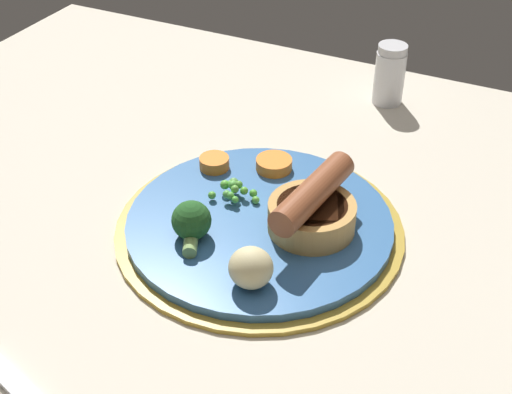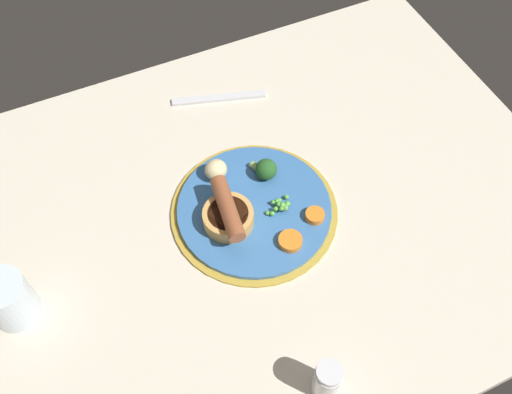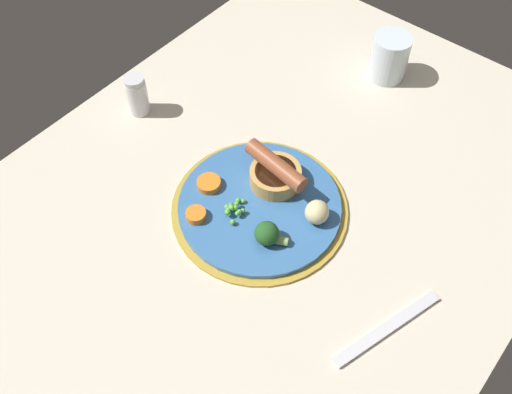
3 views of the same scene
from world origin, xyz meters
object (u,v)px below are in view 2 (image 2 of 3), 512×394
Objects in this scene: fork at (219,98)px; dinner_plate at (254,210)px; broccoli_floret_near at (265,169)px; carrot_slice_1 at (290,241)px; drinking_glass at (8,299)px; carrot_slice_2 at (315,216)px; salt_shaker at (327,380)px; pea_pile at (281,205)px; potato_chunk_0 at (216,170)px; sausage_pudding at (228,215)px.

dinner_plate is at bearing 97.37° from fork.
broccoli_floret_near reaches higher than carrot_slice_1.
broccoli_floret_near is 0.58× the size of drinking_glass.
salt_shaker is at bearing 65.27° from carrot_slice_2.
pea_pile is 43.35cm from drinking_glass.
dinner_plate is at bearing -95.93° from salt_shaker.
broccoli_floret_near is 8.39cm from potato_chunk_0.
potato_chunk_0 reaches higher than carrot_slice_2.
salt_shaker reaches higher than fork.
broccoli_floret_near is at bearing -171.50° from drinking_glass.
pea_pile is at bearing 105.66° from fork.
carrot_slice_1 is (-2.40, 8.48, 1.43)cm from dinner_plate.
drinking_glass is (43.95, 27.67, 4.05)cm from fork.
pea_pile reaches higher than carrot_slice_1.
potato_chunk_0 reaches higher than pea_pile.
salt_shaker is (6.96, 28.41, 1.37)cm from pea_pile.
carrot_slice_2 is at bearing -114.73° from salt_shaker.
carrot_slice_2 is (-4.35, 3.85, -0.39)cm from pea_pile.
pea_pile is 6.59cm from carrot_slice_1.
sausage_pudding is (4.98, 0.85, 3.08)cm from dinner_plate.
pea_pile is (-8.78, 1.20, -1.23)cm from sausage_pudding.
potato_chunk_0 is 1.22× the size of carrot_slice_2.
carrot_slice_1 reaches higher than dinner_plate.
dinner_plate is at bearing 111.12° from potato_chunk_0.
salt_shaker reaches higher than sausage_pudding.
carrot_slice_1 is at bearing 77.70° from pea_pile.
sausage_pudding is 34.54cm from drinking_glass.
potato_chunk_0 is (-1.71, -9.33, -0.39)cm from sausage_pudding.
sausage_pudding is 1.33× the size of drinking_glass.
carrot_slice_2 is at bearing 144.06° from dinner_plate.
carrot_slice_2 is at bearing 174.61° from drinking_glass.
sausage_pudding is 2.37× the size of pea_pile.
dinner_plate is 5.50× the size of broccoli_floret_near.
drinking_glass is (36.24, 9.88, 1.09)cm from potato_chunk_0.
salt_shaker is (7.61, 56.73, 3.50)cm from fork.
drinking_glass is (39.51, 1.41, 3.78)cm from dinner_plate.
carrot_slice_2 is (-5.75, -2.57, 0.03)cm from carrot_slice_1.
dinner_plate is at bearing -74.22° from carrot_slice_1.
dinner_plate is 39.71cm from drinking_glass.
carrot_slice_1 is at bearing 24.12° from carrot_slice_2.
carrot_slice_1 is 22.75cm from salt_shaker.
carrot_slice_1 is (-5.67, 16.95, -1.26)cm from potato_chunk_0.
potato_chunk_0 is 17.92cm from carrot_slice_1.
carrot_slice_1 is at bearing -128.97° from sausage_pudding.
sausage_pudding is 8.95cm from pea_pile.
carrot_slice_1 is (2.04, 13.64, -1.17)cm from broccoli_floret_near.
potato_chunk_0 is 38.94cm from salt_shaker.
carrot_slice_1 is 34.85cm from fork.
carrot_slice_1 and carrot_slice_2 have the same top height.
carrot_slice_1 reaches higher than fork.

